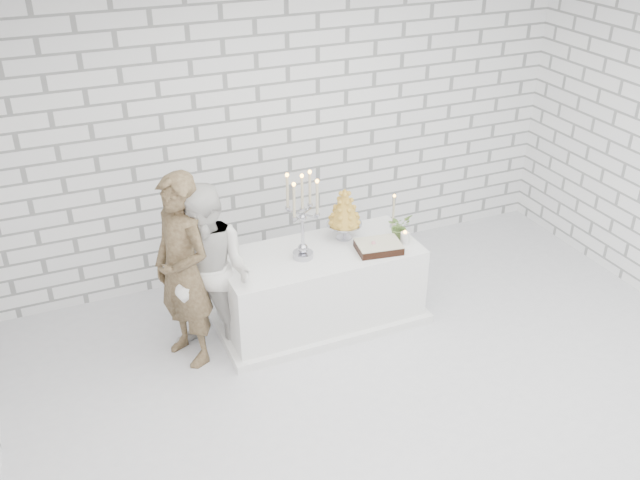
{
  "coord_description": "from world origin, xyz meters",
  "views": [
    {
      "loc": [
        -2.32,
        -3.65,
        3.86
      ],
      "look_at": [
        -0.3,
        1.02,
        1.05
      ],
      "focal_mm": 39.16,
      "sensor_mm": 36.0,
      "label": 1
    }
  ],
  "objects_px": {
    "groom": "(183,271)",
    "croquembouche": "(344,214)",
    "cake_table": "(320,287)",
    "candelabra": "(302,217)",
    "bride": "(210,275)"
  },
  "relations": [
    {
      "from": "groom",
      "to": "croquembouche",
      "type": "height_order",
      "value": "groom"
    },
    {
      "from": "bride",
      "to": "candelabra",
      "type": "relative_size",
      "value": 2.0
    },
    {
      "from": "groom",
      "to": "bride",
      "type": "xyz_separation_m",
      "value": [
        0.21,
        -0.04,
        -0.06
      ]
    },
    {
      "from": "cake_table",
      "to": "groom",
      "type": "xyz_separation_m",
      "value": [
        -1.25,
        -0.04,
        0.49
      ]
    },
    {
      "from": "groom",
      "to": "croquembouche",
      "type": "distance_m",
      "value": 1.56
    },
    {
      "from": "cake_table",
      "to": "groom",
      "type": "bearing_deg",
      "value": -178.37
    },
    {
      "from": "candelabra",
      "to": "cake_table",
      "type": "bearing_deg",
      "value": 9.81
    },
    {
      "from": "bride",
      "to": "croquembouche",
      "type": "bearing_deg",
      "value": 53.55
    },
    {
      "from": "candelabra",
      "to": "croquembouche",
      "type": "bearing_deg",
      "value": 19.68
    },
    {
      "from": "candelabra",
      "to": "croquembouche",
      "type": "xyz_separation_m",
      "value": [
        0.48,
        0.17,
        -0.15
      ]
    },
    {
      "from": "cake_table",
      "to": "croquembouche",
      "type": "relative_size",
      "value": 3.53
    },
    {
      "from": "bride",
      "to": "candelabra",
      "type": "bearing_deg",
      "value": 47.38
    },
    {
      "from": "cake_table",
      "to": "groom",
      "type": "distance_m",
      "value": 1.34
    },
    {
      "from": "cake_table",
      "to": "bride",
      "type": "distance_m",
      "value": 1.13
    },
    {
      "from": "groom",
      "to": "candelabra",
      "type": "distance_m",
      "value": 1.1
    }
  ]
}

